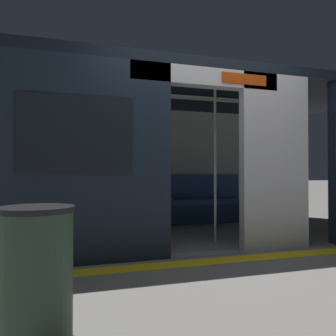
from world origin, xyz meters
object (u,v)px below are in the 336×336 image
(train_car, at_px, (170,136))
(handbag, at_px, (126,196))
(grab_pole_far, at_px, (215,164))
(grab_pole_door, at_px, (162,163))
(trash_bin, at_px, (36,276))
(bench_seat, at_px, (155,206))
(book, at_px, (169,199))
(person_seated, at_px, (147,188))

(train_car, bearing_deg, handbag, -67.48)
(handbag, bearing_deg, grab_pole_far, 117.46)
(grab_pole_door, relative_size, trash_bin, 2.81)
(train_car, xyz_separation_m, grab_pole_far, (-0.43, 0.61, -0.42))
(grab_pole_door, bearing_deg, bench_seat, -102.26)
(trash_bin, bearing_deg, train_car, -120.57)
(grab_pole_far, bearing_deg, grab_pole_door, 9.12)
(book, relative_size, trash_bin, 0.30)
(book, bearing_deg, trash_bin, 82.81)
(bench_seat, xyz_separation_m, grab_pole_door, (0.38, 1.74, 0.70))
(train_car, relative_size, bench_seat, 1.94)
(train_car, xyz_separation_m, book, (-0.32, -1.08, -1.01))
(train_car, distance_m, trash_bin, 3.35)
(trash_bin, bearing_deg, grab_pole_far, -133.89)
(book, bearing_deg, handbag, 19.11)
(grab_pole_door, distance_m, grab_pole_far, 0.77)
(book, xyz_separation_m, trash_bin, (1.94, 3.81, -0.08))
(handbag, xyz_separation_m, grab_pole_door, (-0.12, 1.82, 0.51))
(handbag, relative_size, grab_pole_door, 0.13)
(grab_pole_door, distance_m, trash_bin, 2.47)
(bench_seat, bearing_deg, train_car, 87.14)
(book, height_order, trash_bin, trash_bin)
(train_car, height_order, grab_pole_far, train_car)
(handbag, height_order, book, handbag)
(bench_seat, xyz_separation_m, book, (-0.27, -0.07, 0.11))
(bench_seat, bearing_deg, book, -166.50)
(person_seated, bearing_deg, grab_pole_far, 109.02)
(book, distance_m, grab_pole_far, 1.79)
(book, height_order, grab_pole_door, grab_pole_door)
(trash_bin, bearing_deg, handbag, -106.90)
(person_seated, relative_size, handbag, 4.46)
(grab_pole_door, height_order, grab_pole_far, same)
(train_car, distance_m, grab_pole_door, 0.90)
(bench_seat, distance_m, person_seated, 0.37)
(handbag, distance_m, book, 0.78)
(book, bearing_deg, person_seated, 35.04)
(train_car, bearing_deg, person_seated, -83.41)
(grab_pole_door, bearing_deg, grab_pole_far, -170.88)
(handbag, height_order, grab_pole_far, grab_pole_far)
(train_car, distance_m, handbag, 1.51)
(book, xyz_separation_m, grab_pole_door, (0.65, 1.81, 0.58))
(person_seated, xyz_separation_m, book, (-0.44, -0.12, -0.21))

